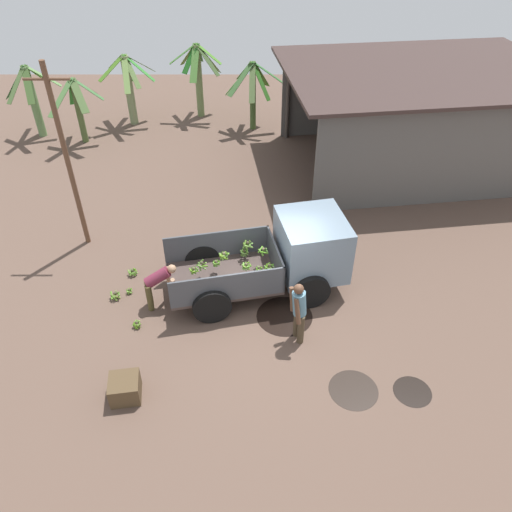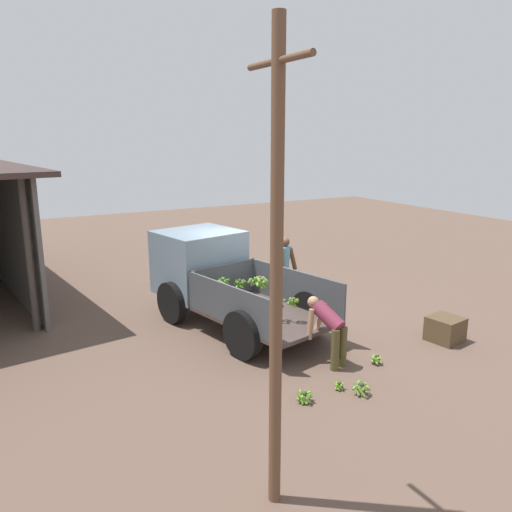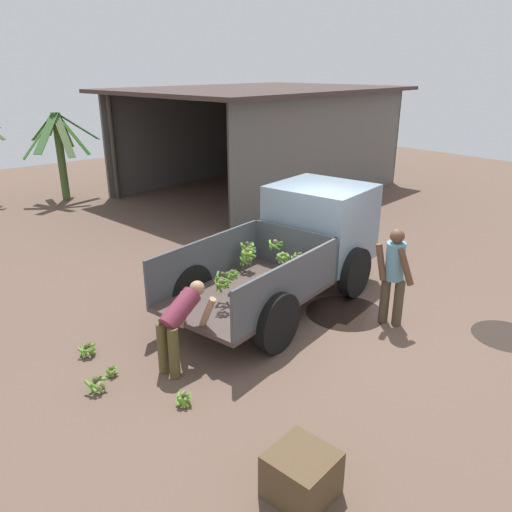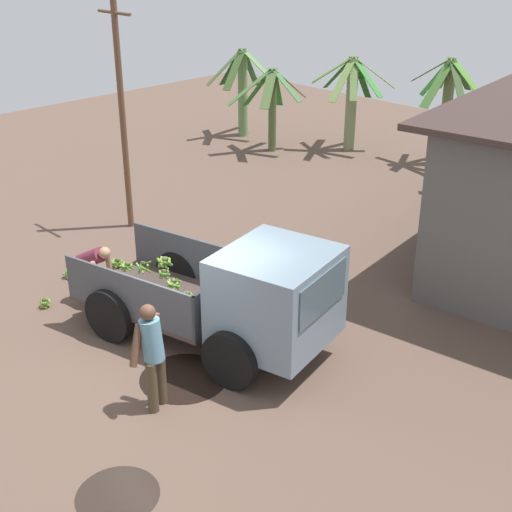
{
  "view_description": "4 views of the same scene",
  "coord_description": "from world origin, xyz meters",
  "px_view_note": "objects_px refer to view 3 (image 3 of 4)",
  "views": [
    {
      "loc": [
        -0.38,
        -9.26,
        9.0
      ],
      "look_at": [
        -0.38,
        0.74,
        1.1
      ],
      "focal_mm": 35.0,
      "sensor_mm": 36.0,
      "label": 1
    },
    {
      "loc": [
        -9.78,
        5.5,
        4.19
      ],
      "look_at": [
        -0.32,
        0.24,
        1.58
      ],
      "focal_mm": 35.0,
      "sensor_mm": 36.0,
      "label": 2
    },
    {
      "loc": [
        -6.05,
        -5.46,
        4.16
      ],
      "look_at": [
        -1.29,
        0.24,
        1.33
      ],
      "focal_mm": 35.0,
      "sensor_mm": 36.0,
      "label": 3
    },
    {
      "loc": [
        7.89,
        -6.21,
        6.63
      ],
      "look_at": [
        0.1,
        1.56,
        1.46
      ],
      "focal_mm": 50.0,
      "sensor_mm": 36.0,
      "label": 4
    }
  ],
  "objects_px": {
    "cargo_truck": "(307,236)",
    "person_worker_loading": "(179,321)",
    "banana_bunch_on_ground_0": "(112,371)",
    "banana_bunch_on_ground_2": "(96,383)",
    "person_foreground_visitor": "(394,273)",
    "banana_bunch_on_ground_3": "(87,349)",
    "banana_bunch_on_ground_1": "(184,399)",
    "wooden_crate_0": "(301,475)"
  },
  "relations": [
    {
      "from": "banana_bunch_on_ground_3",
      "to": "banana_bunch_on_ground_1",
      "type": "bearing_deg",
      "value": -76.17
    },
    {
      "from": "banana_bunch_on_ground_1",
      "to": "banana_bunch_on_ground_3",
      "type": "bearing_deg",
      "value": 103.83
    },
    {
      "from": "cargo_truck",
      "to": "banana_bunch_on_ground_1",
      "type": "height_order",
      "value": "cargo_truck"
    },
    {
      "from": "banana_bunch_on_ground_1",
      "to": "banana_bunch_on_ground_3",
      "type": "distance_m",
      "value": 2.04
    },
    {
      "from": "cargo_truck",
      "to": "person_foreground_visitor",
      "type": "bearing_deg",
      "value": -102.17
    },
    {
      "from": "banana_bunch_on_ground_2",
      "to": "banana_bunch_on_ground_0",
      "type": "bearing_deg",
      "value": 33.74
    },
    {
      "from": "banana_bunch_on_ground_0",
      "to": "person_foreground_visitor",
      "type": "bearing_deg",
      "value": -20.29
    },
    {
      "from": "banana_bunch_on_ground_2",
      "to": "banana_bunch_on_ground_3",
      "type": "bearing_deg",
      "value": 74.59
    },
    {
      "from": "banana_bunch_on_ground_0",
      "to": "banana_bunch_on_ground_2",
      "type": "height_order",
      "value": "banana_bunch_on_ground_2"
    },
    {
      "from": "person_foreground_visitor",
      "to": "banana_bunch_on_ground_0",
      "type": "height_order",
      "value": "person_foreground_visitor"
    },
    {
      "from": "wooden_crate_0",
      "to": "person_foreground_visitor",
      "type": "bearing_deg",
      "value": 23.64
    },
    {
      "from": "person_foreground_visitor",
      "to": "banana_bunch_on_ground_1",
      "type": "bearing_deg",
      "value": -24.87
    },
    {
      "from": "person_worker_loading",
      "to": "banana_bunch_on_ground_3",
      "type": "height_order",
      "value": "person_worker_loading"
    },
    {
      "from": "banana_bunch_on_ground_0",
      "to": "banana_bunch_on_ground_1",
      "type": "xyz_separation_m",
      "value": [
        0.44,
        -1.23,
        0.02
      ]
    },
    {
      "from": "person_worker_loading",
      "to": "banana_bunch_on_ground_2",
      "type": "xyz_separation_m",
      "value": [
        -1.22,
        0.23,
        -0.62
      ]
    },
    {
      "from": "person_worker_loading",
      "to": "banana_bunch_on_ground_1",
      "type": "height_order",
      "value": "person_worker_loading"
    },
    {
      "from": "banana_bunch_on_ground_0",
      "to": "person_worker_loading",
      "type": "bearing_deg",
      "value": -25.99
    },
    {
      "from": "person_foreground_visitor",
      "to": "banana_bunch_on_ground_2",
      "type": "distance_m",
      "value": 4.93
    },
    {
      "from": "banana_bunch_on_ground_0",
      "to": "banana_bunch_on_ground_2",
      "type": "xyz_separation_m",
      "value": [
        -0.32,
        -0.21,
        0.05
      ]
    },
    {
      "from": "cargo_truck",
      "to": "banana_bunch_on_ground_0",
      "type": "xyz_separation_m",
      "value": [
        -4.35,
        -0.42,
        -0.99
      ]
    },
    {
      "from": "cargo_truck",
      "to": "banana_bunch_on_ground_3",
      "type": "xyz_separation_m",
      "value": [
        -4.4,
        0.33,
        -0.96
      ]
    },
    {
      "from": "person_foreground_visitor",
      "to": "cargo_truck",
      "type": "bearing_deg",
      "value": -109.57
    },
    {
      "from": "person_foreground_visitor",
      "to": "banana_bunch_on_ground_2",
      "type": "xyz_separation_m",
      "value": [
        -4.66,
        1.39,
        -0.83
      ]
    },
    {
      "from": "banana_bunch_on_ground_0",
      "to": "wooden_crate_0",
      "type": "relative_size",
      "value": 0.28
    },
    {
      "from": "person_foreground_visitor",
      "to": "person_worker_loading",
      "type": "bearing_deg",
      "value": -38.13
    },
    {
      "from": "banana_bunch_on_ground_3",
      "to": "banana_bunch_on_ground_2",
      "type": "bearing_deg",
      "value": -105.41
    },
    {
      "from": "person_worker_loading",
      "to": "wooden_crate_0",
      "type": "bearing_deg",
      "value": -110.2
    },
    {
      "from": "banana_bunch_on_ground_0",
      "to": "banana_bunch_on_ground_3",
      "type": "bearing_deg",
      "value": 93.96
    },
    {
      "from": "banana_bunch_on_ground_3",
      "to": "wooden_crate_0",
      "type": "xyz_separation_m",
      "value": [
        0.64,
        -4.0,
        0.15
      ]
    },
    {
      "from": "cargo_truck",
      "to": "wooden_crate_0",
      "type": "distance_m",
      "value": 5.31
    },
    {
      "from": "banana_bunch_on_ground_0",
      "to": "banana_bunch_on_ground_2",
      "type": "bearing_deg",
      "value": -146.26
    },
    {
      "from": "cargo_truck",
      "to": "person_foreground_visitor",
      "type": "xyz_separation_m",
      "value": [
        -0.01,
        -2.02,
        -0.12
      ]
    },
    {
      "from": "banana_bunch_on_ground_1",
      "to": "cargo_truck",
      "type": "bearing_deg",
      "value": 22.84
    },
    {
      "from": "cargo_truck",
      "to": "banana_bunch_on_ground_2",
      "type": "height_order",
      "value": "cargo_truck"
    },
    {
      "from": "banana_bunch_on_ground_2",
      "to": "banana_bunch_on_ground_3",
      "type": "xyz_separation_m",
      "value": [
        0.26,
        0.96,
        -0.02
      ]
    },
    {
      "from": "cargo_truck",
      "to": "banana_bunch_on_ground_1",
      "type": "distance_m",
      "value": 4.35
    },
    {
      "from": "banana_bunch_on_ground_1",
      "to": "banana_bunch_on_ground_0",
      "type": "bearing_deg",
      "value": 109.47
    },
    {
      "from": "cargo_truck",
      "to": "wooden_crate_0",
      "type": "bearing_deg",
      "value": -147.76
    },
    {
      "from": "person_foreground_visitor",
      "to": "banana_bunch_on_ground_3",
      "type": "distance_m",
      "value": 5.05
    },
    {
      "from": "cargo_truck",
      "to": "person_worker_loading",
      "type": "relative_size",
      "value": 3.92
    },
    {
      "from": "banana_bunch_on_ground_1",
      "to": "wooden_crate_0",
      "type": "relative_size",
      "value": 0.38
    },
    {
      "from": "wooden_crate_0",
      "to": "person_worker_loading",
      "type": "bearing_deg",
      "value": 83.57
    }
  ]
}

